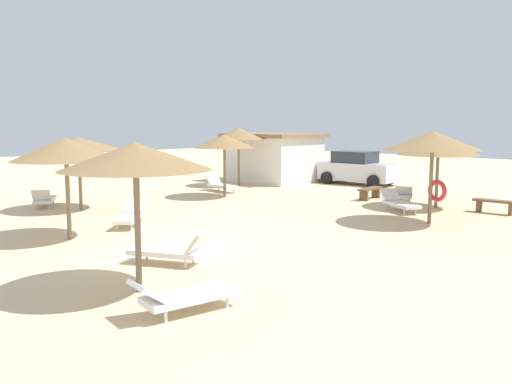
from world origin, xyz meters
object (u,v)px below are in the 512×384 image
object	(u,v)px
lounger_1	(405,194)
parasol_3	(66,149)
lounger_2	(399,203)
bench_0	(495,204)
lounger_6	(268,177)
parasol_1	(438,146)
parked_car	(357,168)
parasol_5	(224,141)
lounger_5	(221,185)
lounger_0	(184,295)
lounger_3	(131,216)
lounger_4	(44,199)
parasol_6	(239,134)
parasol_0	(136,157)
parasol_4	(78,144)
bench_1	(370,191)
beach_cabana	(274,157)
parasol_2	(433,141)
lounger_7	(171,251)

from	to	relation	value
lounger_1	parasol_3	bearing A→B (deg)	-104.43
lounger_2	bench_0	xyz separation A→B (m)	(2.72, 1.92, 0.03)
lounger_6	bench_0	distance (m)	12.36
parasol_1	parked_car	xyz separation A→B (m)	(-6.46, 4.58, -1.52)
parasol_3	parasol_5	distance (m)	9.22
lounger_2	lounger_5	distance (m)	8.87
parasol_1	parasol_5	xyz separation A→B (m)	(-7.96, -3.51, 0.07)
lounger_0	lounger_5	xyz separation A→B (m)	(-11.36, 11.41, 0.01)
lounger_3	lounger_4	bearing A→B (deg)	-178.28
parasol_3	parasol_6	world-z (taller)	parasol_6
parasol_0	parasol_5	bearing A→B (deg)	129.42
parasol_3	parked_car	size ratio (longest dim) A/B	0.71
parasol_4	parasol_0	bearing A→B (deg)	-22.96
parasol_4	lounger_2	distance (m)	11.93
parasol_3	bench_0	bearing A→B (deg)	60.41
bench_1	parked_car	xyz separation A→B (m)	(-3.42, 4.31, 0.48)
parasol_0	lounger_5	size ratio (longest dim) A/B	1.48
parasol_4	parked_car	xyz separation A→B (m)	(2.93, 14.07, -1.62)
lounger_4	lounger_0	bearing A→B (deg)	-15.71
bench_0	beach_cabana	world-z (taller)	beach_cabana
parasol_2	lounger_5	size ratio (longest dim) A/B	1.55
parasol_0	parked_car	world-z (taller)	parasol_0
lounger_0	lounger_3	size ratio (longest dim) A/B	1.07
lounger_5	beach_cabana	bearing A→B (deg)	102.15
parasol_3	lounger_5	xyz separation A→B (m)	(-4.47, 9.90, -2.19)
lounger_6	parked_car	bearing A→B (deg)	37.16
parasol_0	lounger_6	bearing A→B (deg)	124.37
parasol_5	lounger_6	world-z (taller)	parasol_5
parasol_3	parasol_4	bearing A→B (deg)	147.87
lounger_7	bench_0	bearing A→B (deg)	76.63
parasol_5	lounger_5	size ratio (longest dim) A/B	1.39
lounger_1	lounger_5	bearing A→B (deg)	-158.67
parasol_0	parasol_3	xyz separation A→B (m)	(-5.35, 1.37, -0.10)
beach_cabana	parasol_2	bearing A→B (deg)	-26.11
parasol_1	parasol_4	distance (m)	13.35
bench_0	bench_1	bearing A→B (deg)	179.78
parasol_1	lounger_5	bearing A→B (deg)	-166.09
parasol_6	bench_1	xyz separation A→B (m)	(7.40, 0.46, -2.29)
parasol_2	beach_cabana	world-z (taller)	parasol_2
lounger_2	parked_car	world-z (taller)	parked_car
parasol_0	beach_cabana	bearing A→B (deg)	123.87
lounger_3	lounger_4	size ratio (longest dim) A/B	0.97
parasol_6	lounger_6	xyz separation A→B (m)	(0.26, 1.96, -2.32)
lounger_4	bench_0	world-z (taller)	lounger_4
parasol_0	beach_cabana	world-z (taller)	parasol_0
lounger_6	beach_cabana	size ratio (longest dim) A/B	0.43
parasol_3	lounger_1	xyz separation A→B (m)	(3.33, 12.94, -2.19)
parasol_2	lounger_2	size ratio (longest dim) A/B	1.56
parasol_6	lounger_2	distance (m)	10.18
parasol_0	parasol_1	xyz separation A→B (m)	(-0.35, 13.62, -0.27)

